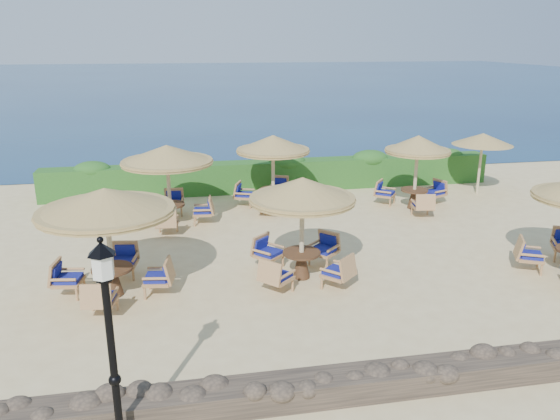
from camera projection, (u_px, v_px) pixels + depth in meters
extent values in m
plane|color=beige|center=(319.00, 256.00, 15.39)|extent=(120.00, 120.00, 0.00)
plane|color=#0B264C|center=(201.00, 80.00, 81.03)|extent=(160.00, 160.00, 0.00)
cube|color=#1D4F19|center=(275.00, 176.00, 21.96)|extent=(18.00, 0.90, 1.20)
cube|color=brown|center=(408.00, 378.00, 9.51)|extent=(15.00, 0.65, 0.44)
cylinder|color=black|center=(113.00, 358.00, 7.70)|extent=(0.11, 0.11, 2.40)
cylinder|color=silver|center=(103.00, 265.00, 7.27)|extent=(0.30, 0.30, 0.36)
cone|color=black|center=(101.00, 248.00, 7.20)|extent=(0.40, 0.40, 0.18)
cylinder|color=#CBBA8F|center=(480.00, 166.00, 21.30)|extent=(0.10, 0.10, 2.20)
cone|color=olive|center=(483.00, 139.00, 20.97)|extent=(2.30, 2.30, 0.45)
cylinder|color=#CBBA8F|center=(110.00, 248.00, 12.71)|extent=(0.12, 0.12, 2.40)
cone|color=olive|center=(105.00, 200.00, 12.36)|extent=(3.16, 3.16, 0.55)
cylinder|color=olive|center=(106.00, 211.00, 12.44)|extent=(3.10, 3.10, 0.14)
cylinder|color=#4E311C|center=(112.00, 269.00, 12.87)|extent=(0.96, 0.96, 0.06)
cone|color=#4E311C|center=(113.00, 282.00, 12.97)|extent=(0.44, 0.44, 0.64)
cylinder|color=#CBBA8F|center=(302.00, 234.00, 13.66)|extent=(0.12, 0.12, 2.40)
cone|color=olive|center=(302.00, 188.00, 13.31)|extent=(2.66, 2.66, 0.55)
cylinder|color=olive|center=(302.00, 199.00, 13.39)|extent=(2.60, 2.60, 0.14)
cylinder|color=#4E311C|center=(302.00, 253.00, 13.82)|extent=(0.96, 0.96, 0.06)
cone|color=#4E311C|center=(301.00, 266.00, 13.93)|extent=(0.44, 0.44, 0.64)
cylinder|color=#CBBA8F|center=(169.00, 189.00, 17.69)|extent=(0.12, 0.12, 2.40)
cone|color=olive|center=(167.00, 153.00, 17.34)|extent=(2.96, 2.96, 0.55)
cylinder|color=olive|center=(167.00, 162.00, 17.42)|extent=(2.90, 2.90, 0.14)
cylinder|color=#4E311C|center=(170.00, 205.00, 17.85)|extent=(0.96, 0.96, 0.06)
cone|color=#4E311C|center=(171.00, 215.00, 17.95)|extent=(0.44, 0.44, 0.64)
cylinder|color=#CBBA8F|center=(273.00, 176.00, 19.47)|extent=(0.12, 0.12, 2.40)
cone|color=olive|center=(273.00, 143.00, 19.11)|extent=(2.62, 2.62, 0.55)
cylinder|color=olive|center=(273.00, 151.00, 19.20)|extent=(2.57, 2.57, 0.14)
cylinder|color=#4E311C|center=(273.00, 190.00, 19.62)|extent=(0.96, 0.96, 0.06)
cone|color=#4E311C|center=(273.00, 199.00, 19.73)|extent=(0.44, 0.44, 0.64)
cylinder|color=#CBBA8F|center=(416.00, 176.00, 19.41)|extent=(0.12, 0.12, 2.40)
cone|color=olive|center=(418.00, 143.00, 19.05)|extent=(2.30, 2.30, 0.55)
cylinder|color=olive|center=(417.00, 151.00, 19.14)|extent=(2.26, 2.26, 0.14)
cylinder|color=#4E311C|center=(414.00, 190.00, 19.56)|extent=(0.96, 0.96, 0.06)
cone|color=#4E311C|center=(414.00, 199.00, 19.67)|extent=(0.44, 0.44, 0.64)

